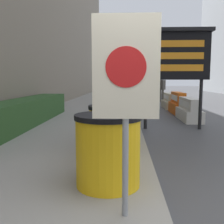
{
  "coord_description": "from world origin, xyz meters",
  "views": [
    {
      "loc": [
        -0.46,
        -2.32,
        1.47
      ],
      "look_at": [
        -0.79,
        4.75,
        0.6
      ],
      "focal_mm": 42.0,
      "sensor_mm": 36.0,
      "label": 1
    }
  ],
  "objects_px": {
    "barrel_drum_foreground": "(108,150)",
    "traffic_cone_near": "(185,106)",
    "jersey_barrier_cream": "(170,102)",
    "barrel_drum_middle": "(113,132)",
    "message_board": "(174,56)",
    "barrel_drum_back": "(120,121)",
    "pedestrian_worker": "(162,87)",
    "jersey_barrier_orange_far": "(178,104)",
    "traffic_light_near_curb": "(138,56)",
    "warning_sign": "(126,81)",
    "jersey_barrier_white": "(189,111)"
  },
  "relations": [
    {
      "from": "traffic_light_near_curb",
      "to": "pedestrian_worker",
      "type": "bearing_deg",
      "value": -40.85
    },
    {
      "from": "warning_sign",
      "to": "pedestrian_worker",
      "type": "distance_m",
      "value": 15.38
    },
    {
      "from": "warning_sign",
      "to": "traffic_light_near_curb",
      "type": "height_order",
      "value": "traffic_light_near_curb"
    },
    {
      "from": "barrel_drum_middle",
      "to": "jersey_barrier_cream",
      "type": "relative_size",
      "value": 0.5
    },
    {
      "from": "barrel_drum_foreground",
      "to": "traffic_light_near_curb",
      "type": "bearing_deg",
      "value": 85.67
    },
    {
      "from": "jersey_barrier_cream",
      "to": "traffic_cone_near",
      "type": "height_order",
      "value": "jersey_barrier_cream"
    },
    {
      "from": "barrel_drum_middle",
      "to": "traffic_cone_near",
      "type": "xyz_separation_m",
      "value": [
        2.9,
        7.43,
        -0.28
      ]
    },
    {
      "from": "barrel_drum_middle",
      "to": "jersey_barrier_orange_far",
      "type": "xyz_separation_m",
      "value": [
        2.54,
        7.25,
        -0.19
      ]
    },
    {
      "from": "traffic_light_near_curb",
      "to": "pedestrian_worker",
      "type": "height_order",
      "value": "traffic_light_near_curb"
    },
    {
      "from": "message_board",
      "to": "jersey_barrier_white",
      "type": "height_order",
      "value": "message_board"
    },
    {
      "from": "barrel_drum_foreground",
      "to": "jersey_barrier_cream",
      "type": "bearing_deg",
      "value": 76.25
    },
    {
      "from": "warning_sign",
      "to": "jersey_barrier_cream",
      "type": "distance_m",
      "value": 11.5
    },
    {
      "from": "barrel_drum_foreground",
      "to": "traffic_cone_near",
      "type": "bearing_deg",
      "value": 71.2
    },
    {
      "from": "warning_sign",
      "to": "message_board",
      "type": "relative_size",
      "value": 0.65
    },
    {
      "from": "jersey_barrier_white",
      "to": "pedestrian_worker",
      "type": "relative_size",
      "value": 1.12
    },
    {
      "from": "barrel_drum_foreground",
      "to": "barrel_drum_middle",
      "type": "distance_m",
      "value": 1.14
    },
    {
      "from": "jersey_barrier_orange_far",
      "to": "pedestrian_worker",
      "type": "height_order",
      "value": "pedestrian_worker"
    },
    {
      "from": "barrel_drum_back",
      "to": "traffic_light_near_curb",
      "type": "relative_size",
      "value": 0.21
    },
    {
      "from": "jersey_barrier_cream",
      "to": "message_board",
      "type": "bearing_deg",
      "value": -98.87
    },
    {
      "from": "traffic_cone_near",
      "to": "jersey_barrier_cream",
      "type": "bearing_deg",
      "value": 100.93
    },
    {
      "from": "barrel_drum_middle",
      "to": "jersey_barrier_cream",
      "type": "distance_m",
      "value": 9.65
    },
    {
      "from": "barrel_drum_foreground",
      "to": "pedestrian_worker",
      "type": "height_order",
      "value": "pedestrian_worker"
    },
    {
      "from": "barrel_drum_back",
      "to": "message_board",
      "type": "bearing_deg",
      "value": 57.21
    },
    {
      "from": "barrel_drum_middle",
      "to": "message_board",
      "type": "xyz_separation_m",
      "value": [
        1.63,
        3.53,
        1.57
      ]
    },
    {
      "from": "message_board",
      "to": "barrel_drum_back",
      "type": "bearing_deg",
      "value": -122.79
    },
    {
      "from": "message_board",
      "to": "jersey_barrier_cream",
      "type": "relative_size",
      "value": 1.62
    },
    {
      "from": "jersey_barrier_cream",
      "to": "traffic_light_near_curb",
      "type": "relative_size",
      "value": 0.42
    },
    {
      "from": "barrel_drum_back",
      "to": "warning_sign",
      "type": "distance_m",
      "value": 3.16
    },
    {
      "from": "barrel_drum_back",
      "to": "pedestrian_worker",
      "type": "relative_size",
      "value": 0.54
    },
    {
      "from": "barrel_drum_foreground",
      "to": "message_board",
      "type": "distance_m",
      "value": 5.19
    },
    {
      "from": "warning_sign",
      "to": "jersey_barrier_cream",
      "type": "bearing_deg",
      "value": 78.19
    },
    {
      "from": "barrel_drum_back",
      "to": "warning_sign",
      "type": "relative_size",
      "value": 0.47
    },
    {
      "from": "barrel_drum_back",
      "to": "jersey_barrier_orange_far",
      "type": "distance_m",
      "value": 6.59
    },
    {
      "from": "barrel_drum_back",
      "to": "message_board",
      "type": "height_order",
      "value": "message_board"
    },
    {
      "from": "jersey_barrier_orange_far",
      "to": "traffic_cone_near",
      "type": "bearing_deg",
      "value": 26.36
    },
    {
      "from": "barrel_drum_foreground",
      "to": "traffic_light_near_curb",
      "type": "relative_size",
      "value": 0.21
    },
    {
      "from": "warning_sign",
      "to": "pedestrian_worker",
      "type": "relative_size",
      "value": 1.14
    },
    {
      "from": "barrel_drum_back",
      "to": "pedestrian_worker",
      "type": "xyz_separation_m",
      "value": [
        2.57,
        12.14,
        0.39
      ]
    },
    {
      "from": "warning_sign",
      "to": "message_board",
      "type": "bearing_deg",
      "value": 75.13
    },
    {
      "from": "message_board",
      "to": "pedestrian_worker",
      "type": "height_order",
      "value": "message_board"
    },
    {
      "from": "jersey_barrier_orange_far",
      "to": "traffic_light_near_curb",
      "type": "distance_m",
      "value": 7.93
    },
    {
      "from": "jersey_barrier_orange_far",
      "to": "barrel_drum_foreground",
      "type": "bearing_deg",
      "value": -106.94
    },
    {
      "from": "warning_sign",
      "to": "traffic_light_near_curb",
      "type": "distance_m",
      "value": 16.58
    },
    {
      "from": "barrel_drum_foreground",
      "to": "jersey_barrier_cream",
      "type": "height_order",
      "value": "barrel_drum_foreground"
    },
    {
      "from": "barrel_drum_middle",
      "to": "barrel_drum_back",
      "type": "distance_m",
      "value": 1.14
    },
    {
      "from": "warning_sign",
      "to": "jersey_barrier_white",
      "type": "height_order",
      "value": "warning_sign"
    },
    {
      "from": "warning_sign",
      "to": "jersey_barrier_orange_far",
      "type": "distance_m",
      "value": 9.5
    },
    {
      "from": "barrel_drum_back",
      "to": "jersey_barrier_orange_far",
      "type": "xyz_separation_m",
      "value": [
        2.44,
        6.11,
        -0.19
      ]
    },
    {
      "from": "barrel_drum_foreground",
      "to": "jersey_barrier_orange_far",
      "type": "distance_m",
      "value": 8.77
    },
    {
      "from": "barrel_drum_back",
      "to": "pedestrian_worker",
      "type": "height_order",
      "value": "pedestrian_worker"
    }
  ]
}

